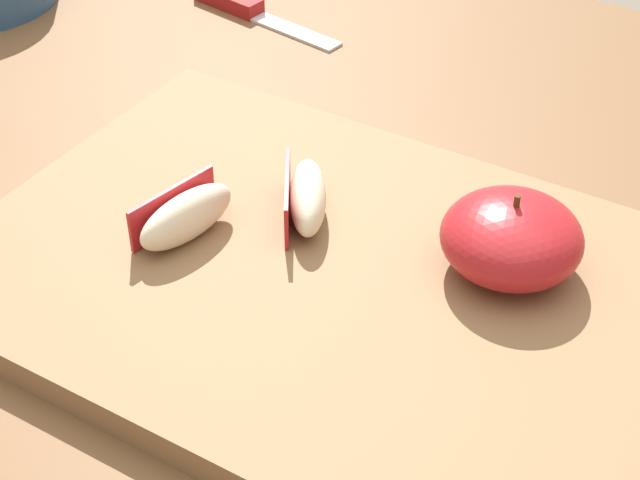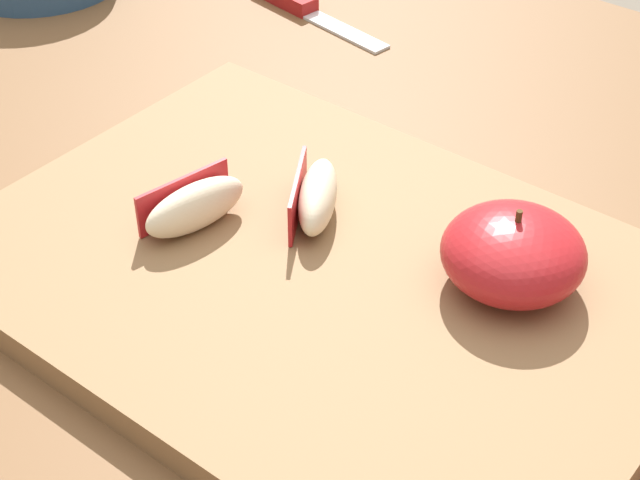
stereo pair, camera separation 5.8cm
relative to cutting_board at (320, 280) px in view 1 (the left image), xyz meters
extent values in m
cube|color=brown|center=(-0.05, -0.01, -0.03)|extent=(1.46, 0.97, 0.03)
cube|color=brown|center=(-0.72, 0.41, -0.41)|extent=(0.06, 0.06, 0.73)
cube|color=olive|center=(0.00, 0.00, 0.00)|extent=(0.42, 0.30, 0.02)
ellipsoid|color=#B21E23|center=(0.10, 0.06, 0.03)|extent=(0.08, 0.08, 0.05)
cylinder|color=#4C3319|center=(0.10, 0.06, 0.06)|extent=(0.00, 0.00, 0.01)
ellipsoid|color=beige|center=(-0.08, -0.02, 0.03)|extent=(0.04, 0.07, 0.03)
cube|color=#B21E23|center=(-0.10, -0.01, 0.03)|extent=(0.02, 0.07, 0.03)
ellipsoid|color=beige|center=(-0.03, 0.04, 0.03)|extent=(0.06, 0.07, 0.03)
cube|color=#B21E23|center=(-0.04, 0.03, 0.03)|extent=(0.04, 0.06, 0.03)
cube|color=silver|center=(-0.19, 0.28, -0.01)|extent=(0.09, 0.03, 0.00)
cube|color=maroon|center=(-0.27, 0.29, 0.00)|extent=(0.07, 0.03, 0.01)
camera|label=1|loc=(0.24, -0.39, 0.39)|focal=56.83mm
camera|label=2|loc=(0.28, -0.36, 0.39)|focal=56.83mm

